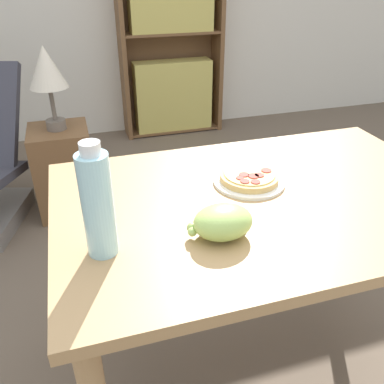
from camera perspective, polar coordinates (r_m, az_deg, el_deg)
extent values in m
plane|color=brown|center=(1.82, 8.24, -20.85)|extent=(14.00, 14.00, 0.00)
cube|color=tan|center=(1.26, 10.11, -1.13)|extent=(1.25, 0.81, 0.03)
cylinder|color=tan|center=(1.65, -15.01, -9.66)|extent=(0.06, 0.06, 0.74)
cylinder|color=tan|center=(1.98, 19.60, -3.28)|extent=(0.06, 0.06, 0.74)
cylinder|color=white|center=(1.31, 7.97, 1.50)|extent=(0.23, 0.23, 0.01)
cylinder|color=#DBB26B|center=(1.30, 8.02, 2.08)|extent=(0.19, 0.19, 0.02)
cylinder|color=#EACC7A|center=(1.29, 8.06, 2.55)|extent=(0.16, 0.16, 0.00)
cylinder|color=#A83328|center=(1.31, 10.39, 3.00)|extent=(0.03, 0.03, 0.00)
cylinder|color=#A83328|center=(1.24, 8.89, 1.43)|extent=(0.03, 0.03, 0.00)
cylinder|color=#A83328|center=(1.26, 6.67, 2.07)|extent=(0.02, 0.02, 0.00)
cylinder|color=#A83328|center=(1.28, 7.32, 2.43)|extent=(0.03, 0.03, 0.00)
cylinder|color=#A83328|center=(1.28, 9.40, 2.40)|extent=(0.03, 0.03, 0.00)
cylinder|color=#A83328|center=(1.27, 8.71, 2.14)|extent=(0.03, 0.03, 0.00)
cylinder|color=#A83328|center=(1.24, 7.43, 1.49)|extent=(0.03, 0.03, 0.00)
ellipsoid|color=#A8CC66|center=(1.03, 4.37, -4.20)|extent=(0.15, 0.12, 0.09)
sphere|color=#A8CC66|center=(1.00, 3.91, -4.95)|extent=(0.02, 0.02, 0.02)
sphere|color=#A8CC66|center=(1.02, 0.05, -5.61)|extent=(0.02, 0.02, 0.02)
sphere|color=#A8CC66|center=(1.08, 7.14, -3.87)|extent=(0.03, 0.03, 0.03)
sphere|color=#A8CC66|center=(1.04, 0.01, -5.02)|extent=(0.03, 0.03, 0.03)
sphere|color=#A8CC66|center=(1.00, 2.21, -5.59)|extent=(0.02, 0.02, 0.02)
sphere|color=#A8CC66|center=(1.06, 2.22, -3.28)|extent=(0.02, 0.02, 0.02)
sphere|color=#A8CC66|center=(1.08, 6.21, -4.43)|extent=(0.03, 0.03, 0.03)
cylinder|color=#A3DBEA|center=(0.95, -13.08, -1.95)|extent=(0.07, 0.07, 0.26)
cylinder|color=white|center=(0.89, -14.14, 5.94)|extent=(0.05, 0.05, 0.03)
cube|color=brown|center=(3.55, -9.97, 20.88)|extent=(0.04, 0.26, 1.72)
cube|color=brown|center=(3.75, 3.67, 21.70)|extent=(0.04, 0.26, 1.72)
cube|color=brown|center=(3.75, -3.48, 21.70)|extent=(0.87, 0.01, 1.72)
cube|color=brown|center=(3.85, -2.65, 8.99)|extent=(0.80, 0.24, 0.02)
cube|color=#CCBC5B|center=(3.73, -2.69, 13.37)|extent=(0.68, 0.18, 0.60)
cube|color=brown|center=(3.63, -2.98, 21.44)|extent=(0.80, 0.24, 0.02)
cube|color=brown|center=(2.60, -17.48, 2.86)|extent=(0.34, 0.34, 0.54)
cylinder|color=#665B51|center=(2.49, -18.53, 8.98)|extent=(0.11, 0.11, 0.06)
cylinder|color=#665B51|center=(2.45, -18.99, 11.60)|extent=(0.02, 0.02, 0.19)
cone|color=beige|center=(2.40, -19.81, 16.21)|extent=(0.21, 0.21, 0.22)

